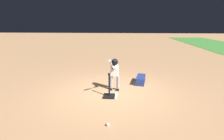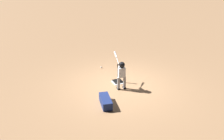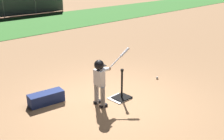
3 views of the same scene
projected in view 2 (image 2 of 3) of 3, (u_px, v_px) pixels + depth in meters
The scene contains 6 objects.
ground_plane at pixel (121, 85), 8.85m from camera, with size 90.00×90.00×0.00m, color #AD7F56.
home_plate at pixel (118, 82), 9.08m from camera, with size 0.44×0.44×0.02m, color white.
batting_tee at pixel (118, 79), 9.11m from camera, with size 0.41×0.37×0.78m.
batter_child at pixel (121, 72), 8.32m from camera, with size 1.04×0.36×1.28m.
baseball at pixel (101, 67), 10.53m from camera, with size 0.07×0.07×0.07m, color white.
equipment_bag at pixel (106, 101), 7.45m from camera, with size 0.84×0.32×0.28m, color navy.
Camera 2 is at (-7.19, 3.30, 4.04)m, focal length 35.00 mm.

